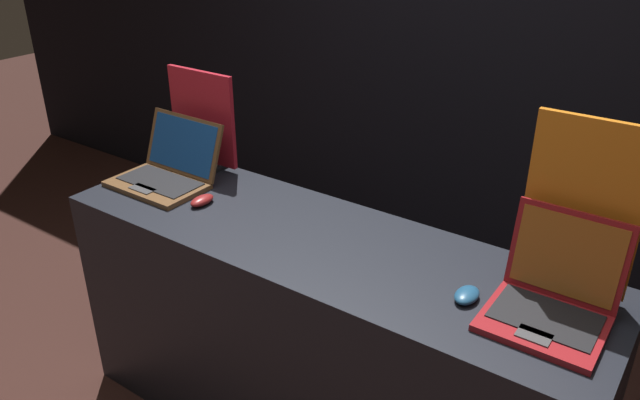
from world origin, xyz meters
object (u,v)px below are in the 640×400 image
at_px(laptop_front, 167,169).
at_px(promo_stand_back, 581,213).
at_px(mouse_back, 467,295).
at_px(laptop_back, 553,296).
at_px(mouse_front, 202,200).
at_px(promo_stand_front, 203,121).

bearing_deg(laptop_front, promo_stand_back, 5.55).
relative_size(laptop_front, mouse_back, 3.78).
distance_m(laptop_front, promo_stand_back, 1.58).
bearing_deg(laptop_back, promo_stand_back, 90.00).
height_order(mouse_front, promo_stand_back, promo_stand_back).
distance_m(laptop_front, mouse_back, 1.34).
relative_size(promo_stand_front, promo_stand_back, 0.78).
bearing_deg(promo_stand_front, mouse_front, -48.12).
distance_m(laptop_front, laptop_back, 1.56).
distance_m(laptop_back, promo_stand_back, 0.25).
height_order(laptop_back, promo_stand_back, promo_stand_back).
xyz_separation_m(mouse_front, promo_stand_front, (-0.26, 0.29, 0.18)).
xyz_separation_m(laptop_front, mouse_front, (0.26, -0.07, -0.04)).
distance_m(promo_stand_front, mouse_back, 1.38).
bearing_deg(mouse_back, promo_stand_back, 45.02).
xyz_separation_m(laptop_front, promo_stand_front, (0.00, 0.22, 0.14)).
distance_m(mouse_front, promo_stand_back, 1.34).
xyz_separation_m(promo_stand_front, laptop_back, (1.56, -0.23, -0.13)).
height_order(laptop_front, mouse_back, laptop_front).
height_order(promo_stand_front, promo_stand_back, promo_stand_back).
bearing_deg(mouse_front, promo_stand_front, 131.88).
bearing_deg(laptop_front, laptop_back, -0.34).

